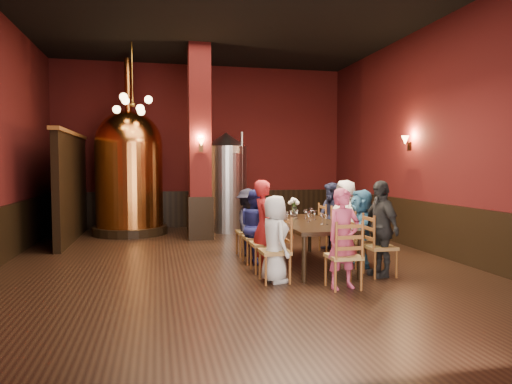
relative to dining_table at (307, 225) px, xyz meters
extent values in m
plane|color=black|center=(-1.25, 0.42, -0.69)|extent=(10.00, 10.00, 0.00)
plane|color=black|center=(-1.25, 0.42, 3.81)|extent=(10.00, 10.00, 0.00)
cube|color=#430E0E|center=(-1.25, 5.42, 1.56)|extent=(8.00, 0.02, 4.50)
cube|color=#430E0E|center=(-1.25, -4.58, 1.56)|extent=(8.00, 0.02, 4.50)
cube|color=#430E0E|center=(2.75, 0.42, 1.56)|extent=(0.02, 10.00, 4.50)
cube|color=black|center=(2.71, 0.42, -0.19)|extent=(0.08, 9.90, 1.00)
cube|color=black|center=(-1.25, 5.38, -0.19)|extent=(7.90, 0.08, 1.00)
cube|color=#430E0E|center=(-1.55, 3.22, 1.56)|extent=(0.58, 0.58, 4.50)
cube|color=black|center=(-4.45, 3.62, 0.51)|extent=(0.22, 3.50, 2.40)
cube|color=black|center=(0.00, 0.00, 0.03)|extent=(1.01, 2.40, 0.06)
cylinder|color=black|center=(-0.44, -1.14, -0.34)|extent=(0.07, 0.07, 0.69)
cylinder|color=black|center=(0.44, -1.14, -0.34)|extent=(0.07, 0.07, 0.69)
cylinder|color=black|center=(-0.44, 1.14, -0.34)|extent=(0.07, 0.07, 0.69)
cylinder|color=black|center=(0.44, 1.14, -0.34)|extent=(0.07, 0.07, 0.69)
imported|color=silver|center=(-0.85, -1.00, -0.05)|extent=(0.50, 0.68, 1.28)
imported|color=#A81C1F|center=(-0.85, -0.33, 0.06)|extent=(0.37, 0.55, 1.49)
imported|color=navy|center=(-0.85, 0.33, -0.04)|extent=(0.50, 0.70, 1.30)
imported|color=black|center=(-0.85, 1.00, -0.05)|extent=(0.75, 0.95, 1.28)
imported|color=black|center=(0.85, -1.00, 0.06)|extent=(0.44, 0.90, 1.49)
imported|color=#2B5D82|center=(0.85, -0.33, -0.03)|extent=(0.73, 1.28, 1.32)
imported|color=white|center=(0.85, 0.33, 0.04)|extent=(0.52, 0.74, 1.46)
imported|color=#1D203B|center=(0.85, 1.00, 0.01)|extent=(0.47, 0.73, 1.39)
imported|color=#B03A5B|center=(0.00, -1.55, 0.02)|extent=(0.57, 0.44, 1.41)
cylinder|color=black|center=(-3.21, 4.34, -0.59)|extent=(1.84, 1.84, 0.20)
cylinder|color=#CC702F|center=(-3.21, 4.34, 0.54)|extent=(2.17, 2.17, 2.05)
sphere|color=#CC702F|center=(-3.21, 4.34, 1.57)|extent=(1.64, 1.64, 1.64)
cylinder|color=#CC702F|center=(-3.21, 4.34, 3.00)|extent=(0.16, 0.16, 1.33)
cylinder|color=#B2B2B7|center=(-0.77, 4.28, 0.42)|extent=(1.28, 1.28, 2.21)
cone|color=#B2B2B7|center=(-0.77, 4.28, 1.70)|extent=(1.06, 1.06, 0.35)
cylinder|color=#B2B2B7|center=(-0.42, 3.93, 0.64)|extent=(0.07, 0.07, 2.48)
cylinder|color=white|center=(0.02, 0.83, 0.16)|extent=(0.11, 0.11, 0.19)
camera|label=1|loc=(-2.54, -7.46, 1.05)|focal=32.00mm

